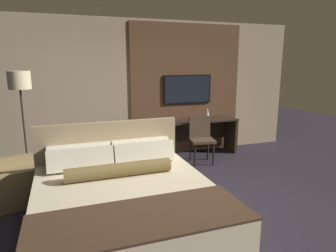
{
  "coord_description": "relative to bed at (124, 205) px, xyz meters",
  "views": [
    {
      "loc": [
        -1.43,
        -3.39,
        1.97
      ],
      "look_at": [
        0.15,
        1.01,
        0.96
      ],
      "focal_mm": 32.0,
      "sensor_mm": 36.0,
      "label": 1
    }
  ],
  "objects": [
    {
      "name": "ground_plane",
      "position": [
        0.84,
        0.23,
        -0.36
      ],
      "size": [
        16.0,
        16.0,
        0.0
      ],
      "primitive_type": "plane",
      "color": "#28232D"
    },
    {
      "name": "wall_back_tv_panel",
      "position": [
        1.0,
        2.83,
        1.04
      ],
      "size": [
        7.2,
        0.09,
        2.8
      ],
      "color": "tan",
      "rests_on": "ground_plane"
    },
    {
      "name": "bed",
      "position": [
        0.0,
        0.0,
        0.0
      ],
      "size": [
        1.99,
        2.24,
        1.14
      ],
      "color": "#33281E",
      "rests_on": "ground_plane"
    },
    {
      "name": "desk",
      "position": [
        1.96,
        2.54,
        0.17
      ],
      "size": [
        1.97,
        0.54,
        0.77
      ],
      "color": "#2D2319",
      "rests_on": "ground_plane"
    },
    {
      "name": "tv",
      "position": [
        1.96,
        2.75,
        1.03
      ],
      "size": [
        1.09,
        0.04,
        0.61
      ],
      "color": "black"
    },
    {
      "name": "desk_chair",
      "position": [
        1.95,
        2.03,
        0.19
      ],
      "size": [
        0.53,
        0.53,
        0.91
      ],
      "rotation": [
        0.0,
        0.0,
        -0.17
      ],
      "color": "#4C3D2D",
      "rests_on": "ground_plane"
    },
    {
      "name": "armchair_by_window",
      "position": [
        -1.37,
        1.41,
        -0.11
      ],
      "size": [
        1.06,
        1.09,
        0.76
      ],
      "rotation": [
        0.0,
        0.0,
        1.86
      ],
      "color": "olive",
      "rests_on": "ground_plane"
    },
    {
      "name": "floor_lamp",
      "position": [
        -1.19,
        2.05,
        1.18
      ],
      "size": [
        0.34,
        0.34,
        1.83
      ],
      "color": "#282623",
      "rests_on": "ground_plane"
    },
    {
      "name": "vase_tall",
      "position": [
        2.33,
        2.51,
        0.53
      ],
      "size": [
        0.12,
        0.12,
        0.25
      ],
      "color": "silver",
      "rests_on": "desk"
    },
    {
      "name": "book",
      "position": [
        1.37,
        2.49,
        0.42
      ],
      "size": [
        0.25,
        0.19,
        0.03
      ],
      "color": "maroon",
      "rests_on": "desk"
    }
  ]
}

